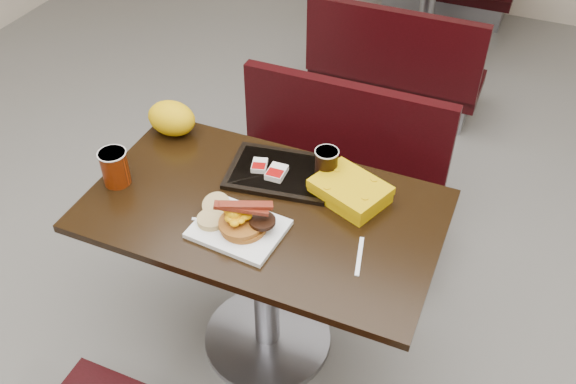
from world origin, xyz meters
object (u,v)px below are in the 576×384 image
at_px(coffee_cup_near, 115,168).
at_px(bench_near_n, 329,174).
at_px(fork, 204,219).
at_px(knife, 359,256).
at_px(table_near, 266,280).
at_px(pancake_stack, 243,225).
at_px(tray, 281,172).
at_px(hashbrown_sleeve_right, 277,172).
at_px(paper_bag, 172,118).
at_px(hashbrown_sleeve_left, 259,165).
at_px(bench_far_s, 399,55).
at_px(coffee_cup_far, 326,164).
at_px(clamshell, 350,191).
at_px(platter, 239,229).
at_px(table_far, 427,5).

bearing_deg(coffee_cup_near, bench_near_n, 55.86).
bearing_deg(fork, bench_near_n, 61.07).
xyz_separation_m(coffee_cup_near, knife, (0.90, -0.01, -0.06)).
distance_m(table_near, bench_near_n, 0.70).
distance_m(pancake_stack, tray, 0.32).
height_order(hashbrown_sleeve_right, paper_bag, paper_bag).
distance_m(pancake_stack, hashbrown_sleeve_left, 0.31).
distance_m(table_near, bench_far_s, 1.90).
height_order(table_near, tray, tray).
bearing_deg(knife, coffee_cup_near, -102.83).
height_order(table_near, coffee_cup_far, coffee_cup_far).
height_order(pancake_stack, tray, pancake_stack).
xyz_separation_m(pancake_stack, hashbrown_sleeve_right, (-0.01, 0.29, -0.00)).
bearing_deg(coffee_cup_near, fork, -7.90).
xyz_separation_m(clamshell, paper_bag, (-0.76, 0.10, 0.03)).
xyz_separation_m(knife, coffee_cup_far, (-0.23, 0.31, 0.07)).
distance_m(tray, hashbrown_sleeve_right, 0.03).
bearing_deg(clamshell, knife, -42.88).
distance_m(bench_near_n, platter, 0.92).
relative_size(pancake_stack, coffee_cup_far, 1.38).
xyz_separation_m(coffee_cup_near, fork, (0.37, -0.05, -0.06)).
bearing_deg(pancake_stack, table_near, 86.08).
height_order(table_far, bench_far_s, table_far).
xyz_separation_m(hashbrown_sleeve_left, paper_bag, (-0.41, 0.09, 0.04)).
bearing_deg(bench_near_n, bench_far_s, 90.00).
height_order(table_near, table_far, same).
xyz_separation_m(bench_near_n, pancake_stack, (-0.01, -0.83, 0.42)).
distance_m(fork, tray, 0.35).
distance_m(table_far, tray, 2.45).
height_order(platter, clamshell, clamshell).
bearing_deg(table_near, bench_near_n, 90.00).
bearing_deg(bench_near_n, coffee_cup_far, -73.35).
bearing_deg(platter, tray, 92.46).
distance_m(pancake_stack, knife, 0.38).
relative_size(table_far, clamshell, 4.96).
bearing_deg(fork, clamshell, 16.97).
bearing_deg(platter, paper_bag, 145.36).
xyz_separation_m(knife, clamshell, (-0.12, 0.25, 0.03)).
relative_size(platter, hashbrown_sleeve_right, 3.42).
bearing_deg(paper_bag, hashbrown_sleeve_right, -11.75).
bearing_deg(table_far, knife, -82.15).
relative_size(pancake_stack, hashbrown_sleeve_right, 1.80).
relative_size(fork, hashbrown_sleeve_right, 1.36).
relative_size(coffee_cup_near, coffee_cup_far, 1.20).
bearing_deg(paper_bag, tray, -8.45).
bearing_deg(clamshell, pancake_stack, -110.42).
distance_m(table_near, hashbrown_sleeve_right, 0.43).
relative_size(bench_far_s, coffee_cup_near, 7.64).
bearing_deg(platter, hashbrown_sleeve_right, 93.18).
distance_m(table_far, clamshell, 2.49).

